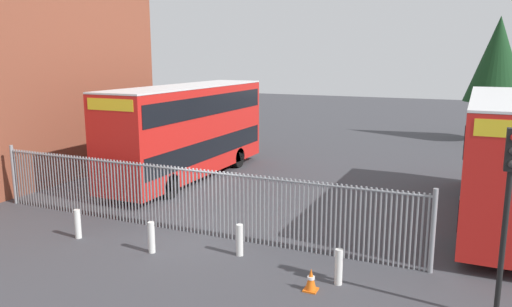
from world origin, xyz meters
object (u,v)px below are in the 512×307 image
bollard_near_left (78,224)px  traffic_cone_by_gate (311,280)px  double_decker_bus_near_gate (189,128)px  bollard_near_right (240,240)px  bollard_center_front (152,237)px  bollard_far_right (339,267)px  traffic_light_kerbside (509,190)px  double_decker_bus_behind_fence_left (505,154)px

bollard_near_left → traffic_cone_by_gate: bearing=-3.0°
double_decker_bus_near_gate → bollard_near_right: 10.01m
bollard_center_front → bollard_far_right: same height
bollard_far_right → traffic_cone_by_gate: bollard_far_right is taller
bollard_near_right → traffic_light_kerbside: 7.28m
bollard_near_right → traffic_light_kerbside: size_ratio=0.22×
bollard_far_right → bollard_near_right: bearing=168.3°
bollard_center_front → traffic_light_kerbside: size_ratio=0.22×
double_decker_bus_behind_fence_left → double_decker_bus_near_gate: bearing=176.2°
bollard_near_left → traffic_light_kerbside: traffic_light_kerbside is taller
bollard_center_front → traffic_cone_by_gate: (5.08, -0.39, -0.19)m
double_decker_bus_behind_fence_left → bollard_near_right: bearing=-136.8°
double_decker_bus_near_gate → traffic_cone_by_gate: 12.69m
traffic_cone_by_gate → traffic_light_kerbside: 4.98m
double_decker_bus_behind_fence_left → bollard_near_right: size_ratio=11.38×
double_decker_bus_near_gate → bollard_near_left: size_ratio=11.38×
bollard_near_left → bollard_near_right: bearing=9.1°
bollard_far_right → traffic_light_kerbside: 4.43m
bollard_near_left → bollard_near_right: same height
double_decker_bus_near_gate → bollard_near_right: (6.33, -7.50, -1.95)m
traffic_cone_by_gate → bollard_near_left: bearing=177.0°
bollard_far_right → traffic_light_kerbside: (3.64, -0.28, 2.51)m
double_decker_bus_behind_fence_left → bollard_near_left: (-12.42, -7.48, -1.95)m
bollard_near_left → bollard_center_front: bearing=-0.4°
bollard_near_right → traffic_light_kerbside: traffic_light_kerbside is taller
double_decker_bus_behind_fence_left → bollard_center_front: (-9.54, -7.50, -1.95)m
bollard_near_left → traffic_cone_by_gate: bollard_near_left is taller
double_decker_bus_behind_fence_left → traffic_cone_by_gate: bearing=-119.5°
double_decker_bus_near_gate → bollard_near_right: double_decker_bus_near_gate is taller
traffic_cone_by_gate → bollard_far_right: bearing=49.4°
traffic_light_kerbside → traffic_cone_by_gate: bearing=-175.3°
bollard_center_front → bollard_far_right: (5.61, 0.23, 0.00)m
bollard_center_front → bollard_far_right: 5.62m
bollard_center_front → bollard_near_right: size_ratio=1.00×
bollard_near_left → traffic_cone_by_gate: (7.96, -0.41, -0.19)m
double_decker_bus_near_gate → traffic_light_kerbside: (13.10, -8.42, 0.56)m
double_decker_bus_near_gate → traffic_light_kerbside: 15.59m
bollard_near_right → bollard_center_front: bearing=-160.5°
traffic_cone_by_gate → traffic_light_kerbside: traffic_light_kerbside is taller
double_decker_bus_near_gate → bollard_center_front: (3.84, -8.38, -1.95)m
bollard_near_right → bollard_far_right: 3.19m
bollard_near_left → traffic_light_kerbside: (12.13, -0.07, 2.51)m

